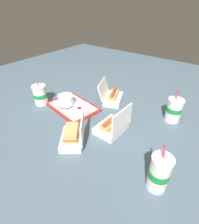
% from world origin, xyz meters
% --- Properties ---
extents(ground_plane, '(3.20, 3.20, 0.00)m').
position_xyz_m(ground_plane, '(0.00, 0.00, 0.00)').
color(ground_plane, '#4C6070').
extents(food_tray, '(0.41, 0.32, 0.01)m').
position_xyz_m(food_tray, '(0.25, 0.02, 0.01)').
color(food_tray, red).
rests_on(food_tray, ground_plane).
extents(cake_container, '(0.12, 0.12, 0.08)m').
position_xyz_m(cake_container, '(0.30, 0.04, 0.05)').
color(cake_container, black).
rests_on(cake_container, food_tray).
extents(ketchup_cup, '(0.04, 0.04, 0.02)m').
position_xyz_m(ketchup_cup, '(0.16, 0.03, 0.03)').
color(ketchup_cup, white).
rests_on(ketchup_cup, food_tray).
extents(napkin_stack, '(0.10, 0.10, 0.00)m').
position_xyz_m(napkin_stack, '(0.22, -0.03, 0.02)').
color(napkin_stack, white).
rests_on(napkin_stack, food_tray).
extents(plastic_fork, '(0.11, 0.04, 0.00)m').
position_xyz_m(plastic_fork, '(0.20, 0.10, 0.02)').
color(plastic_fork, white).
rests_on(plastic_fork, food_tray).
extents(clamshell_hotdog_left, '(0.15, 0.20, 0.18)m').
position_xyz_m(clamshell_hotdog_left, '(-0.14, 0.06, 0.04)').
color(clamshell_hotdog_left, white).
rests_on(clamshell_hotdog_left, ground_plane).
extents(clamshell_sandwich_back, '(0.22, 0.23, 0.16)m').
position_xyz_m(clamshell_sandwich_back, '(-0.02, 0.28, 0.04)').
color(clamshell_sandwich_back, white).
rests_on(clamshell_sandwich_back, ground_plane).
extents(clamshell_hotdog_center, '(0.23, 0.26, 0.16)m').
position_xyz_m(clamshell_hotdog_center, '(0.07, -0.24, 0.04)').
color(clamshell_hotdog_center, white).
rests_on(clamshell_hotdog_center, ground_plane).
extents(soda_cup_front, '(0.11, 0.11, 0.21)m').
position_xyz_m(soda_cup_front, '(0.48, 0.12, 0.08)').
color(soda_cup_front, white).
rests_on(soda_cup_front, ground_plane).
extents(soda_cup_left, '(0.09, 0.09, 0.24)m').
position_xyz_m(soda_cup_left, '(-0.50, 0.26, 0.09)').
color(soda_cup_left, white).
rests_on(soda_cup_left, ground_plane).
extents(soda_cup_right, '(0.10, 0.10, 0.22)m').
position_xyz_m(soda_cup_right, '(-0.39, -0.27, 0.08)').
color(soda_cup_right, white).
rests_on(soda_cup_right, ground_plane).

